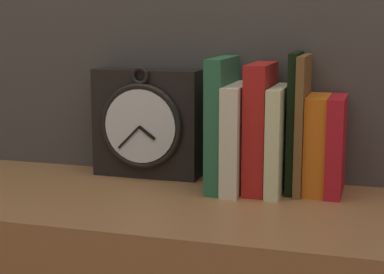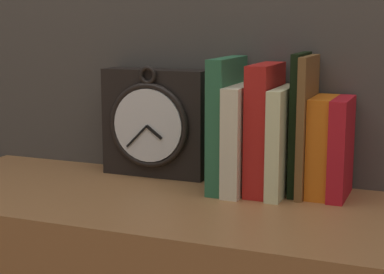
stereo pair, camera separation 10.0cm
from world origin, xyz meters
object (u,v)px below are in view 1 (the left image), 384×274
(book_slot2_red, at_px, (260,127))
(book_slot6_orange, at_px, (317,144))
(book_slot4_black, at_px, (295,122))
(book_slot5_brown, at_px, (303,124))
(book_slot7_red, at_px, (336,146))
(book_slot1_cream, at_px, (238,137))
(clock, at_px, (146,124))
(book_slot0_green, at_px, (222,123))
(book_slot3_cream, at_px, (278,140))

(book_slot2_red, relative_size, book_slot6_orange, 1.32)
(book_slot4_black, distance_m, book_slot5_brown, 0.02)
(book_slot7_red, bearing_deg, book_slot6_orange, 174.89)
(book_slot4_black, bearing_deg, book_slot1_cream, -166.44)
(book_slot6_orange, distance_m, book_slot7_red, 0.03)
(book_slot4_black, height_order, book_slot5_brown, book_slot4_black)
(clock, xyz_separation_m, book_slot1_cream, (0.20, -0.04, -0.01))
(book_slot2_red, bearing_deg, book_slot4_black, 14.31)
(book_slot0_green, relative_size, book_slot3_cream, 1.26)
(book_slot7_red, bearing_deg, clock, 176.41)
(clock, height_order, book_slot3_cream, clock)
(clock, bearing_deg, book_slot2_red, -8.36)
(clock, bearing_deg, book_slot0_green, -13.64)
(clock, relative_size, book_slot4_black, 0.88)
(book_slot5_brown, bearing_deg, book_slot0_green, -174.32)
(clock, relative_size, book_slot0_green, 0.92)
(book_slot3_cream, bearing_deg, book_slot2_red, 172.57)
(book_slot2_red, bearing_deg, book_slot5_brown, 6.88)
(book_slot1_cream, height_order, book_slot6_orange, book_slot1_cream)
(book_slot1_cream, xyz_separation_m, book_slot7_red, (0.18, 0.02, -0.01))
(book_slot3_cream, distance_m, book_slot6_orange, 0.07)
(book_slot6_orange, bearing_deg, book_slot5_brown, -168.90)
(book_slot3_cream, relative_size, book_slot7_red, 1.09)
(book_slot4_black, bearing_deg, book_slot5_brown, -22.11)
(book_slot2_red, relative_size, book_slot3_cream, 1.21)
(book_slot1_cream, relative_size, book_slot2_red, 0.84)
(book_slot0_green, bearing_deg, book_slot4_black, 9.02)
(book_slot0_green, relative_size, book_slot7_red, 1.37)
(book_slot0_green, xyz_separation_m, book_slot6_orange, (0.18, 0.02, -0.03))
(clock, bearing_deg, book_slot4_black, -3.74)
(book_slot6_orange, relative_size, book_slot7_red, 1.00)
(book_slot3_cream, bearing_deg, book_slot6_orange, 15.61)
(clock, xyz_separation_m, book_slot2_red, (0.24, -0.04, 0.01))
(book_slot3_cream, height_order, book_slot6_orange, book_slot3_cream)
(book_slot2_red, xyz_separation_m, book_slot5_brown, (0.08, 0.01, 0.01))
(clock, distance_m, book_slot0_green, 0.18)
(book_slot0_green, xyz_separation_m, book_slot4_black, (0.13, 0.02, 0.01))
(book_slot4_black, height_order, book_slot6_orange, book_slot4_black)
(book_slot3_cream, relative_size, book_slot4_black, 0.76)
(book_slot6_orange, bearing_deg, clock, 176.57)
(book_slot0_green, bearing_deg, clock, 166.36)
(clock, height_order, book_slot1_cream, clock)
(book_slot1_cream, bearing_deg, book_slot3_cream, 3.24)
(book_slot1_cream, height_order, book_slot5_brown, book_slot5_brown)
(book_slot4_black, height_order, book_slot7_red, book_slot4_black)
(book_slot0_green, xyz_separation_m, book_slot2_red, (0.07, 0.01, -0.01))
(book_slot1_cream, relative_size, book_slot3_cream, 1.01)
(book_slot0_green, bearing_deg, book_slot3_cream, 0.50)
(book_slot1_cream, bearing_deg, book_slot4_black, 13.56)
(book_slot1_cream, relative_size, book_slot7_red, 1.10)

